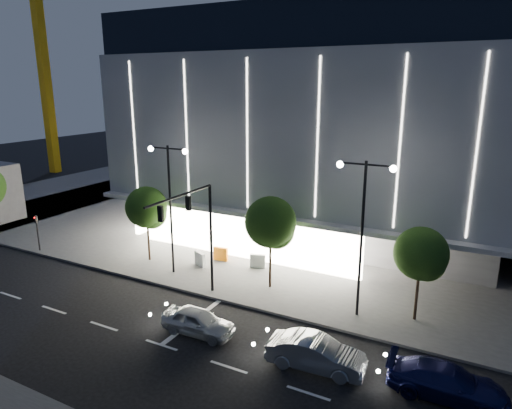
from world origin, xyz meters
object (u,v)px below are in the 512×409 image
object	(u,v)px
tree_mid	(271,225)
barrier_c	(221,254)
street_lamp_west	(170,191)
traffic_mast	(197,223)
barrier_b	(200,259)
street_lamp_east	(363,217)
tree_right	(421,256)
car_lead	(198,321)
car_third	(447,382)
car_second	(316,354)
barrier_d	(258,261)
ped_signal_far	(37,229)
tower_crane	(44,26)
tree_left	(147,210)

from	to	relation	value
tree_mid	barrier_c	bearing A→B (deg)	155.96
street_lamp_west	barrier_c	world-z (taller)	street_lamp_west
traffic_mast	tree_mid	world-z (taller)	traffic_mast
tree_mid	barrier_b	size ratio (longest dim) A/B	5.59
street_lamp_east	tree_right	size ratio (longest dim) A/B	1.63
car_lead	car_third	size ratio (longest dim) A/B	0.83
tree_right	car_second	bearing A→B (deg)	-116.99
car_second	barrier_d	world-z (taller)	car_second
tree_mid	tree_right	xyz separation A→B (m)	(9.00, -0.00, -0.45)
ped_signal_far	car_second	world-z (taller)	ped_signal_far
tower_crane	tree_left	xyz separation A→B (m)	(34.95, -20.98, -16.47)
tower_crane	car_lead	bearing A→B (deg)	-32.21
street_lamp_east	barrier_c	xyz separation A→B (m)	(-11.23, 3.37, -5.31)
tower_crane	car_lead	xyz separation A→B (m)	(43.92, -27.67, -19.81)
traffic_mast	tree_right	world-z (taller)	traffic_mast
traffic_mast	barrier_d	size ratio (longest dim) A/B	6.43
tower_crane	car_second	distance (m)	60.91
tree_mid	barrier_b	distance (m)	7.12
tower_crane	car_second	bearing A→B (deg)	-28.67
car_third	tree_right	bearing A→B (deg)	17.45
tower_crane	tree_left	size ratio (longest dim) A/B	5.59
tower_crane	tree_right	distance (m)	60.22
car_third	barrier_b	world-z (taller)	car_third
barrier_c	street_lamp_west	bearing A→B (deg)	-123.77
street_lamp_east	barrier_c	size ratio (longest dim) A/B	8.18
street_lamp_east	tower_crane	distance (m)	57.35
ped_signal_far	barrier_c	distance (m)	14.65
ped_signal_far	barrier_d	bearing A→B (deg)	16.23
traffic_mast	tree_mid	distance (m)	4.82
car_third	barrier_b	distance (m)	18.53
street_lamp_west	ped_signal_far	size ratio (longest dim) A/B	3.00
ped_signal_far	barrier_c	world-z (taller)	ped_signal_far
tree_left	barrier_b	bearing A→B (deg)	11.33
tower_crane	tree_mid	distance (m)	52.17
traffic_mast	barrier_d	bearing A→B (deg)	82.01
barrier_c	barrier_b	bearing A→B (deg)	-122.69
car_lead	car_third	world-z (taller)	car_third
tower_crane	car_second	xyz separation A→B (m)	(50.55, -27.64, -19.75)
tree_mid	car_lead	size ratio (longest dim) A/B	1.51
tree_left	car_second	size ratio (longest dim) A/B	1.25
street_lamp_east	barrier_c	distance (m)	12.87
traffic_mast	barrier_b	bearing A→B (deg)	123.93
street_lamp_east	tree_right	distance (m)	3.81
tree_mid	street_lamp_west	bearing A→B (deg)	-171.74
street_lamp_east	car_second	distance (m)	7.68
car_second	barrier_b	world-z (taller)	car_second
tree_mid	tree_left	bearing A→B (deg)	-180.00
car_third	barrier_b	xyz separation A→B (m)	(-17.25, 6.78, -0.06)
car_lead	car_second	size ratio (longest dim) A/B	0.89
street_lamp_west	tree_left	distance (m)	3.69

